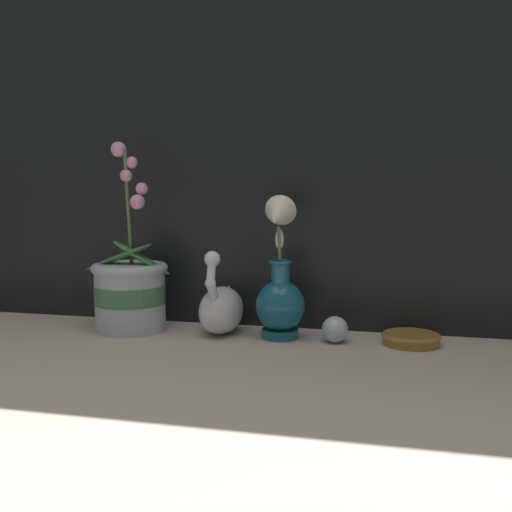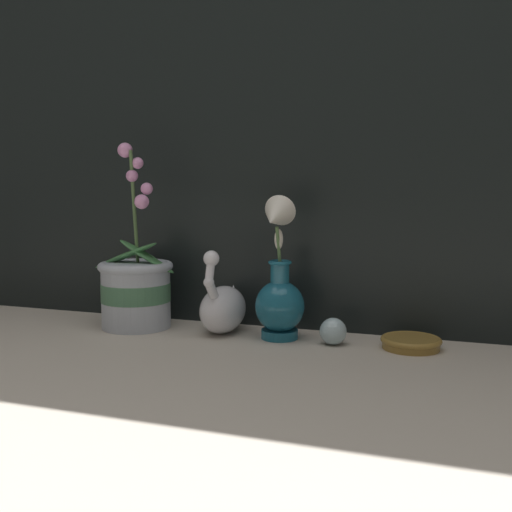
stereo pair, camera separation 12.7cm
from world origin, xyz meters
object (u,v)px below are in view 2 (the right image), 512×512
(blue_vase, at_px, (279,290))
(amber_dish, at_px, (411,342))
(swan_figurine, at_px, (223,307))
(glass_sphere, at_px, (333,331))
(orchid_potted_plant, at_px, (136,287))

(blue_vase, xyz_separation_m, amber_dish, (0.27, 0.01, -0.09))
(swan_figurine, xyz_separation_m, blue_vase, (0.13, -0.02, 0.05))
(swan_figurine, relative_size, amber_dish, 1.57)
(swan_figurine, bearing_deg, blue_vase, -6.97)
(glass_sphere, distance_m, amber_dish, 0.16)
(orchid_potted_plant, height_order, swan_figurine, orchid_potted_plant)
(glass_sphere, bearing_deg, swan_figurine, 174.73)
(orchid_potted_plant, height_order, amber_dish, orchid_potted_plant)
(blue_vase, bearing_deg, orchid_potted_plant, -179.82)
(blue_vase, relative_size, amber_dish, 2.53)
(glass_sphere, height_order, amber_dish, glass_sphere)
(orchid_potted_plant, distance_m, amber_dish, 0.62)
(orchid_potted_plant, bearing_deg, blue_vase, 0.18)
(swan_figurine, bearing_deg, glass_sphere, -5.27)
(amber_dish, bearing_deg, orchid_potted_plant, -178.65)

